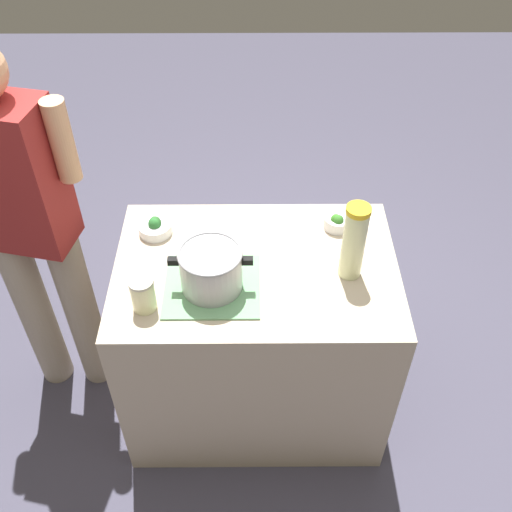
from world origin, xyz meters
TOP-DOWN VIEW (x-y plane):
  - ground_plane at (0.00, 0.00)m, footprint 8.00×8.00m
  - counter_slab at (0.00, 0.00)m, footprint 1.05×0.72m
  - dish_cloth at (0.16, 0.11)m, footprint 0.34×0.31m
  - cooking_pot at (0.16, 0.11)m, footprint 0.29×0.22m
  - lemonade_pitcher at (-0.34, 0.04)m, footprint 0.09×0.09m
  - mason_jar at (0.38, 0.20)m, footprint 0.09×0.09m
  - broccoli_bowl_front at (0.39, -0.19)m, footprint 0.13×0.13m
  - broccoli_bowl_center at (-0.32, -0.21)m, footprint 0.11×0.11m
  - person_cook at (0.86, -0.14)m, footprint 0.50×0.27m

SIDE VIEW (x-z plane):
  - ground_plane at x=0.00m, z-range 0.00..0.00m
  - counter_slab at x=0.00m, z-range 0.00..0.85m
  - dish_cloth at x=0.16m, z-range 0.85..0.86m
  - broccoli_bowl_front at x=0.39m, z-range 0.85..0.92m
  - broccoli_bowl_center at x=-0.32m, z-range 0.85..0.92m
  - person_cook at x=0.86m, z-range 0.09..1.75m
  - mason_jar at x=0.38m, z-range 0.85..0.99m
  - cooking_pot at x=0.16m, z-range 0.87..1.03m
  - lemonade_pitcher at x=-0.34m, z-range 0.86..1.16m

